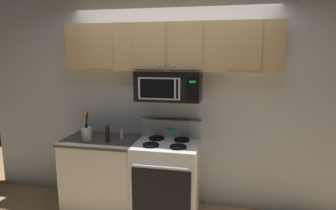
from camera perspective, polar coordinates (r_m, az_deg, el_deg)
The scene contains 8 objects.
back_wall at distance 3.66m, azimuth 0.95°, elevation 0.81°, with size 5.20×0.10×2.70m, color silver.
stove_range at distance 3.57m, azimuth -0.22°, elevation -14.28°, with size 0.76×0.69×1.12m.
over_range_microwave at distance 3.38m, azimuth 0.17°, elevation 3.90°, with size 0.76×0.43×0.35m.
upper_cabinets at distance 3.39m, azimuth 0.28°, elevation 11.53°, with size 2.50×0.36×0.55m.
counter_segment at distance 3.82m, azimuth -12.95°, elevation -13.08°, with size 0.93×0.65×0.90m.
utensil_crock_cream at distance 3.64m, azimuth -16.07°, elevation -5.14°, with size 0.13×0.13×0.41m.
salt_shaker at distance 3.60m, azimuth -9.28°, elevation -5.89°, with size 0.05×0.05×0.12m.
pepper_mill at distance 3.52m, azimuth -12.05°, elevation -5.67°, with size 0.05×0.05×0.20m, color black.
Camera 1 is at (0.67, -2.76, 1.94)m, focal length 30.38 mm.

